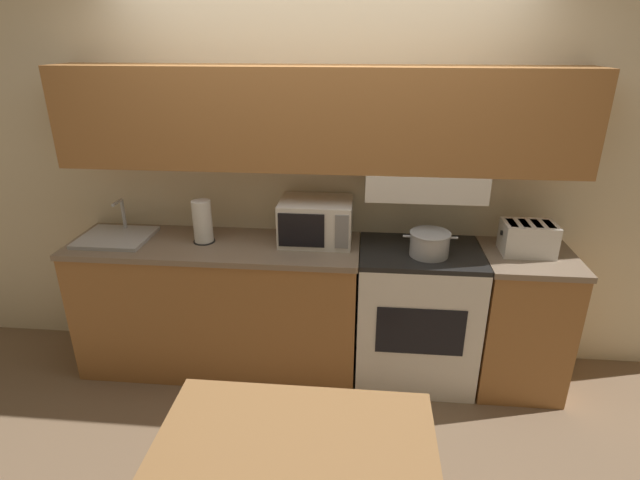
{
  "coord_description": "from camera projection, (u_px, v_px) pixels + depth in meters",
  "views": [
    {
      "loc": [
        0.3,
        -3.14,
        2.16
      ],
      "look_at": [
        0.05,
        -0.53,
        1.07
      ],
      "focal_mm": 28.0,
      "sensor_mm": 36.0,
      "label": 1
    }
  ],
  "objects": [
    {
      "name": "ground_plane",
      "position": [
        320.0,
        344.0,
        3.74
      ],
      "size": [
        16.0,
        16.0,
        0.0
      ],
      "primitive_type": "plane",
      "color": "#7F664C"
    },
    {
      "name": "wall_back",
      "position": [
        322.0,
        154.0,
        3.12
      ],
      "size": [
        5.55,
        0.38,
        2.55
      ],
      "color": "beige",
      "rests_on": "ground_plane"
    },
    {
      "name": "lower_counter_main",
      "position": [
        220.0,
        305.0,
        3.37
      ],
      "size": [
        1.86,
        0.58,
        0.92
      ],
      "color": "#A36B38",
      "rests_on": "ground_plane"
    },
    {
      "name": "lower_counter_right_stub",
      "position": [
        519.0,
        320.0,
        3.2
      ],
      "size": [
        0.55,
        0.58,
        0.92
      ],
      "color": "#A36B38",
      "rests_on": "ground_plane"
    },
    {
      "name": "stove_range",
      "position": [
        416.0,
        315.0,
        3.25
      ],
      "size": [
        0.75,
        0.56,
        0.92
      ],
      "color": "white",
      "rests_on": "ground_plane"
    },
    {
      "name": "cooking_pot",
      "position": [
        430.0,
        243.0,
        2.98
      ],
      "size": [
        0.32,
        0.25,
        0.15
      ],
      "color": "#B7BABF",
      "rests_on": "stove_range"
    },
    {
      "name": "microwave",
      "position": [
        316.0,
        221.0,
        3.17
      ],
      "size": [
        0.45,
        0.35,
        0.27
      ],
      "color": "white",
      "rests_on": "lower_counter_main"
    },
    {
      "name": "toaster",
      "position": [
        528.0,
        238.0,
        3.0
      ],
      "size": [
        0.32,
        0.21,
        0.19
      ],
      "color": "white",
      "rests_on": "lower_counter_right_stub"
    },
    {
      "name": "sink_basin",
      "position": [
        116.0,
        237.0,
        3.24
      ],
      "size": [
        0.44,
        0.39,
        0.23
      ],
      "color": "#B7BABF",
      "rests_on": "lower_counter_main"
    },
    {
      "name": "paper_towel_roll",
      "position": [
        203.0,
        222.0,
        3.16
      ],
      "size": [
        0.14,
        0.14,
        0.27
      ],
      "color": "black",
      "rests_on": "lower_counter_main"
    },
    {
      "name": "dining_table",
      "position": [
        294.0,
        474.0,
        1.86
      ],
      "size": [
        1.06,
        0.74,
        0.75
      ],
      "color": "#9E7042",
      "rests_on": "ground_plane"
    }
  ]
}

